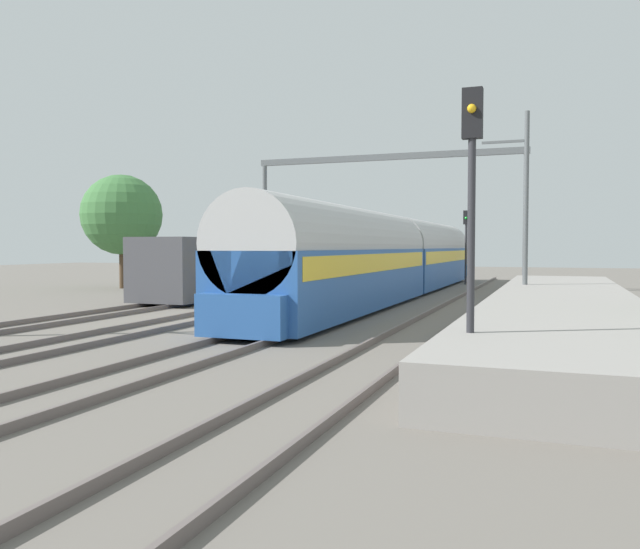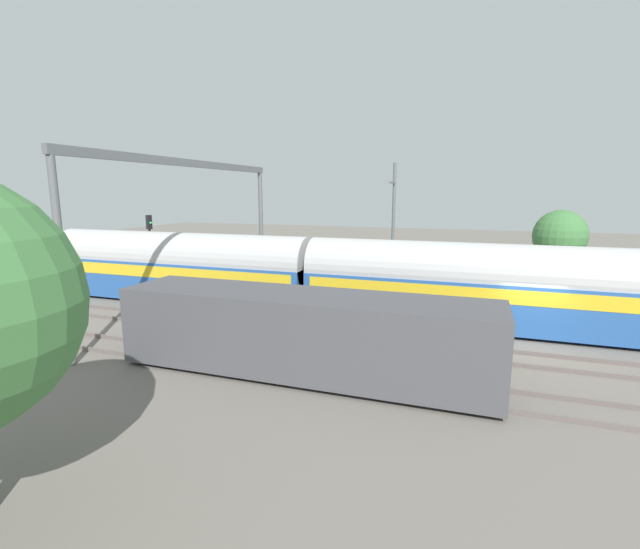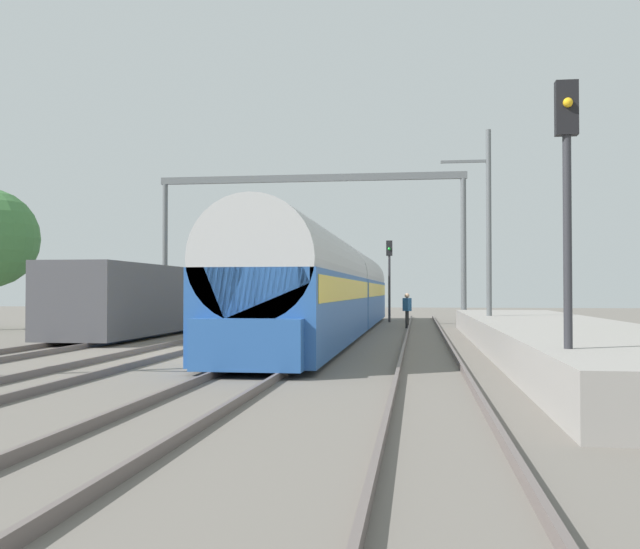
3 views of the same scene
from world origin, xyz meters
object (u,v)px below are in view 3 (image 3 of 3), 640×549
railway_signal_near (567,197)px  catenary_gantry (310,213)px  freight_car (141,300)px  person_crossing (407,307)px  passenger_train (335,288)px  railway_signal_far (389,270)px

railway_signal_near → catenary_gantry: bearing=107.8°
freight_car → catenary_gantry: 11.09m
person_crossing → catenary_gantry: 7.00m
passenger_train → freight_car: 8.16m
freight_car → railway_signal_near: 21.50m
person_crossing → passenger_train: bearing=104.6°
passenger_train → railway_signal_far: 11.94m
passenger_train → person_crossing: size_ratio=18.99×
catenary_gantry → person_crossing: bearing=-9.9°
railway_signal_near → railway_signal_far: (-4.10, 30.72, -0.29)m
freight_car → person_crossing: size_ratio=7.51×
railway_signal_far → catenary_gantry: (-3.85, -5.93, 2.78)m
railway_signal_near → person_crossing: bearing=97.1°
catenary_gantry → railway_signal_near: bearing=-72.2°
passenger_train → catenary_gantry: catenary_gantry is taller
freight_car → railway_signal_far: 17.32m
freight_car → catenary_gantry: catenary_gantry is taller
railway_signal_far → catenary_gantry: catenary_gantry is taller
freight_car → railway_signal_far: bearing=56.0°
passenger_train → railway_signal_far: size_ratio=6.82×
railway_signal_far → catenary_gantry: 7.60m
passenger_train → freight_car: size_ratio=2.53×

